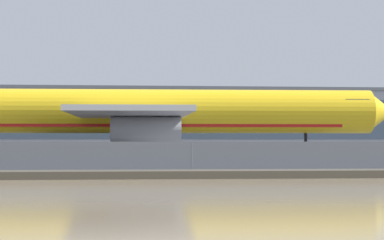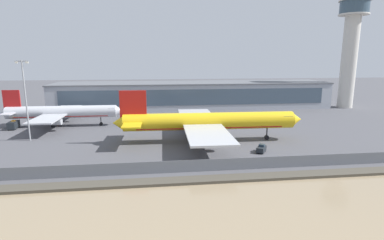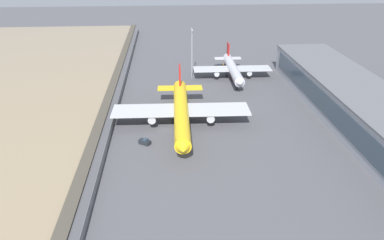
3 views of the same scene
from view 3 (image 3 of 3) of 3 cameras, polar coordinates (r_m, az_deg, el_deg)
The scene contains 9 objects.
ground_plane at distance 111.84m, azimuth -3.96°, elevation -1.55°, with size 500.00×500.00×0.00m, color #4C4C51.
shoreline_seawall at distance 113.67m, azimuth -14.36°, elevation -1.74°, with size 320.00×3.00×0.50m.
perimeter_fence at distance 112.52m, azimuth -12.16°, elevation -1.26°, with size 280.00×0.10×2.34m.
cargo_jet_yellow at distance 112.00m, azimuth -1.67°, elevation 1.42°, with size 48.41×41.66×13.33m.
passenger_jet_silver at distance 153.93m, azimuth 6.21°, elevation 7.76°, with size 37.44×31.68×11.62m.
baggage_tug at distance 104.36m, azimuth -7.21°, elevation -3.29°, with size 3.11×3.55×1.80m.
ops_van at distance 167.15m, azimuth 4.73°, elevation 8.11°, with size 2.57×5.37×2.48m.
terminal_building at distance 123.29m, azimuth 24.67°, elevation 1.53°, with size 115.77×21.25×11.01m.
apron_light_mast_apron_west at distance 153.00m, azimuth -0.01°, elevation 10.55°, with size 3.20×0.40×20.42m.
Camera 3 is at (99.87, 0.45, 50.33)m, focal length 35.00 mm.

